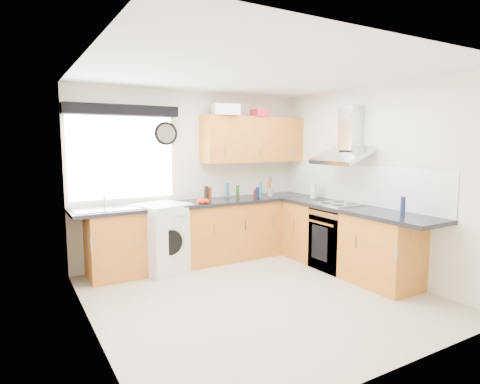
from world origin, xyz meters
TOP-DOWN VIEW (x-y plane):
  - ground_plane at (0.00, 0.00)m, footprint 3.60×3.60m
  - ceiling at (0.00, 0.00)m, footprint 3.60×3.60m
  - wall_back at (0.00, 1.80)m, footprint 3.60×0.02m
  - wall_front at (0.00, -1.80)m, footprint 3.60×0.02m
  - wall_left at (-1.80, 0.00)m, footprint 0.02×3.60m
  - wall_right at (1.80, 0.00)m, footprint 0.02×3.60m
  - window at (-1.05, 1.79)m, footprint 1.40×0.02m
  - window_blind at (-1.05, 1.70)m, footprint 1.50×0.18m
  - splashback at (1.79, 0.30)m, footprint 0.01×3.00m
  - base_cab_back at (-0.10, 1.51)m, footprint 3.00×0.58m
  - base_cab_corner at (1.50, 1.50)m, footprint 0.60×0.60m
  - base_cab_right at (1.51, 0.15)m, footprint 0.58×2.10m
  - worktop_back at (0.00, 1.50)m, footprint 3.60×0.62m
  - worktop_right at (1.50, 0.00)m, footprint 0.62×2.42m
  - sink at (-1.33, 1.50)m, footprint 0.84×0.46m
  - oven at (1.50, 0.30)m, footprint 0.56×0.58m
  - hob_plate at (1.50, 0.30)m, footprint 0.52×0.52m
  - extractor_hood at (1.60, 0.30)m, footprint 0.52×0.78m
  - upper_cabinets at (0.95, 1.62)m, footprint 1.70×0.35m
  - washing_machine at (-0.65, 1.43)m, footprint 0.80×0.78m
  - wall_clock at (-0.43, 1.76)m, footprint 0.33×0.04m
  - casserole at (0.40, 1.52)m, footprint 0.43×0.35m
  - storage_box at (1.00, 1.52)m, footprint 0.26×0.22m
  - utensil_pot at (1.15, 1.45)m, footprint 0.11×0.11m
  - kitchen_roll at (1.62, 0.96)m, footprint 0.11×0.11m
  - tomato_cluster at (-0.08, 1.30)m, footprint 0.15×0.15m
  - jar_0 at (0.52, 1.69)m, footprint 0.05×0.05m
  - jar_1 at (0.58, 1.48)m, footprint 0.05×0.05m
  - jar_2 at (0.08, 1.55)m, footprint 0.06×0.06m
  - jar_3 at (0.93, 1.48)m, footprint 0.06×0.06m
  - jar_4 at (0.83, 1.38)m, footprint 0.06×0.06m
  - jar_5 at (0.91, 1.36)m, footprint 0.05×0.05m
  - jar_6 at (1.14, 1.47)m, footprint 0.06×0.06m
  - jar_7 at (0.15, 1.56)m, footprint 0.06×0.06m
  - bottle_0 at (1.51, -0.72)m, footprint 0.06×0.06m

SIDE VIEW (x-z plane):
  - ground_plane at x=0.00m, z-range 0.00..0.00m
  - oven at x=1.50m, z-range 0.00..0.85m
  - base_cab_back at x=-0.10m, z-range 0.00..0.86m
  - base_cab_corner at x=1.50m, z-range 0.00..0.86m
  - base_cab_right at x=1.51m, z-range 0.00..0.86m
  - washing_machine at x=-0.65m, z-range 0.00..0.93m
  - worktop_back at x=0.00m, z-range 0.86..0.91m
  - worktop_right at x=1.50m, z-range 0.86..0.91m
  - hob_plate at x=1.50m, z-range 0.91..0.92m
  - tomato_cluster at x=-0.08m, z-range 0.91..0.98m
  - sink at x=-1.33m, z-range 0.90..1.00m
  - utensil_pot at x=1.15m, z-range 0.91..1.04m
  - jar_4 at x=0.83m, z-range 0.91..1.05m
  - jar_3 at x=0.93m, z-range 0.91..1.07m
  - jar_7 at x=0.15m, z-range 0.91..1.10m
  - jar_1 at x=0.58m, z-range 0.91..1.11m
  - jar_2 at x=0.08m, z-range 0.91..1.12m
  - kitchen_roll at x=1.62m, z-range 0.91..1.13m
  - bottle_0 at x=1.51m, z-range 0.91..1.14m
  - jar_0 at x=0.52m, z-range 0.91..1.14m
  - jar_5 at x=0.91m, z-range 0.91..1.16m
  - jar_6 at x=1.14m, z-range 0.91..1.16m
  - splashback at x=1.79m, z-range 0.91..1.45m
  - wall_back at x=0.00m, z-range 0.00..2.50m
  - wall_front at x=0.00m, z-range 0.00..2.50m
  - wall_left at x=-1.80m, z-range 0.00..2.50m
  - wall_right at x=1.80m, z-range 0.00..2.50m
  - window at x=-1.05m, z-range 1.00..2.10m
  - extractor_hood at x=1.60m, z-range 1.44..2.10m
  - upper_cabinets at x=0.95m, z-range 1.45..2.15m
  - wall_clock at x=-0.43m, z-range 1.72..2.05m
  - window_blind at x=-1.05m, z-range 2.11..2.25m
  - storage_box at x=1.00m, z-range 2.15..2.26m
  - casserole at x=0.40m, z-range 2.15..2.31m
  - ceiling at x=0.00m, z-range 2.49..2.51m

